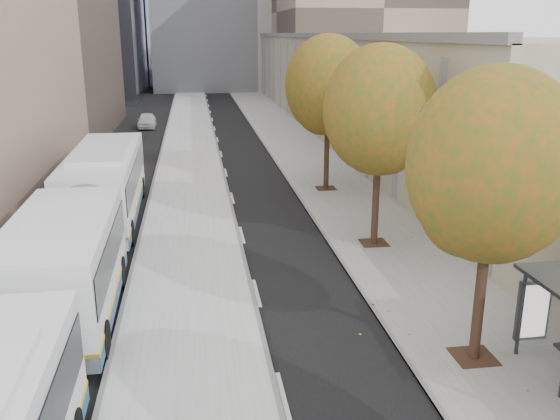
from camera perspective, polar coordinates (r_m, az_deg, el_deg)
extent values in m
cube|color=#ADADAD|center=(36.00, -8.69, 3.23)|extent=(4.25, 150.00, 0.15)
cube|color=gray|center=(36.80, 3.88, 3.62)|extent=(4.75, 150.00, 0.08)
cube|color=#A39783|center=(66.94, 8.42, 12.78)|extent=(18.00, 92.00, 8.00)
cylinder|color=black|center=(16.25, 18.63, -8.29)|extent=(0.28, 0.28, 3.24)
sphere|color=#25561B|center=(15.15, 19.87, 4.05)|extent=(4.20, 4.20, 4.20)
cylinder|color=black|center=(24.06, 9.18, 0.65)|extent=(0.28, 0.28, 3.38)
sphere|color=#25561B|center=(23.33, 9.61, 9.45)|extent=(4.40, 4.40, 4.40)
cylinder|color=black|center=(32.49, 4.51, 5.10)|extent=(0.28, 0.28, 3.51)
sphere|color=#25561B|center=(31.95, 4.66, 11.90)|extent=(4.60, 4.60, 4.60)
cube|color=white|center=(24.05, -17.62, -0.35)|extent=(3.10, 19.30, 3.21)
cube|color=black|center=(23.89, -17.74, 1.00)|extent=(3.14, 18.53, 1.11)
cube|color=#186C56|center=(15.47, -22.94, -12.03)|extent=(2.03, 0.09, 1.24)
imported|color=silver|center=(55.98, -12.70, 8.40)|extent=(1.64, 3.98, 1.35)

